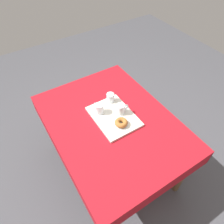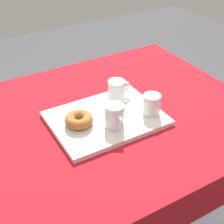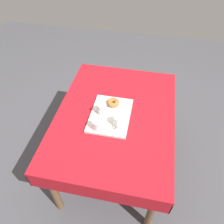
# 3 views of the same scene
# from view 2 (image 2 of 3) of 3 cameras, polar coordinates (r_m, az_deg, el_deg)

# --- Properties ---
(dining_table) EXTENTS (1.34, 1.00, 0.75)m
(dining_table) POSITION_cam_2_polar(r_m,az_deg,el_deg) (1.38, -2.79, -4.42)
(dining_table) COLOR #A8141E
(dining_table) RESTS_ON ground
(serving_tray) EXTENTS (0.44, 0.33, 0.02)m
(serving_tray) POSITION_cam_2_polar(r_m,az_deg,el_deg) (1.30, -1.05, -1.16)
(serving_tray) COLOR silver
(serving_tray) RESTS_ON dining_table
(tea_mug_left) EXTENTS (0.07, 0.11, 0.09)m
(tea_mug_left) POSITION_cam_2_polar(r_m,az_deg,el_deg) (1.22, 0.46, -0.85)
(tea_mug_left) COLOR white
(tea_mug_left) RESTS_ON serving_tray
(tea_mug_right) EXTENTS (0.11, 0.07, 0.09)m
(tea_mug_right) POSITION_cam_2_polar(r_m,az_deg,el_deg) (1.37, 0.87, 3.66)
(tea_mug_right) COLOR white
(tea_mug_right) RESTS_ON serving_tray
(water_glass_near) EXTENTS (0.07, 0.07, 0.09)m
(water_glass_near) POSITION_cam_2_polar(r_m,az_deg,el_deg) (1.30, 6.99, 1.15)
(water_glass_near) COLOR white
(water_glass_near) RESTS_ON serving_tray
(donut_plate_left) EXTENTS (0.11, 0.11, 0.01)m
(donut_plate_left) POSITION_cam_2_polar(r_m,az_deg,el_deg) (1.25, -5.79, -2.22)
(donut_plate_left) COLOR silver
(donut_plate_left) RESTS_ON serving_tray
(sugar_donut_left) EXTENTS (0.11, 0.11, 0.04)m
(sugar_donut_left) POSITION_cam_2_polar(r_m,az_deg,el_deg) (1.24, -5.85, -1.34)
(sugar_donut_left) COLOR #A3662D
(sugar_donut_left) RESTS_ON donut_plate_left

